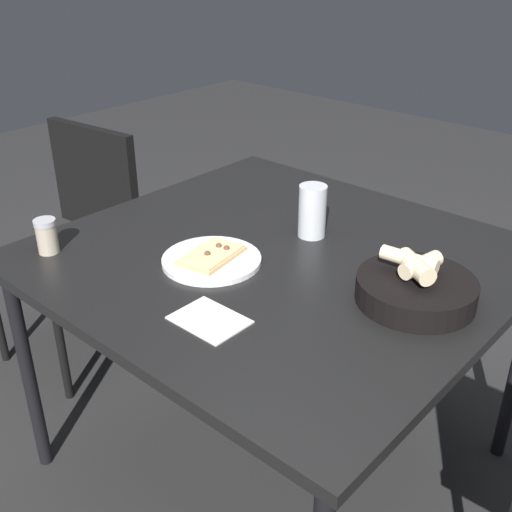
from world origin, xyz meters
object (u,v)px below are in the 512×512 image
Objects in this scene: pepper_shaker at (47,238)px; bread_basket at (416,288)px; beer_glass at (312,214)px; chair_near at (75,229)px; dining_table at (277,271)px; pizza_plate at (212,259)px.

bread_basket is at bearing 26.56° from pepper_shaker.
chair_near is (-0.96, -0.17, -0.29)m from beer_glass.
pepper_shaker is 0.11× the size of chair_near.
chair_near reaches higher than pepper_shaker.
beer_glass is at bearing 10.21° from chair_near.
dining_table is 0.62m from pepper_shaker.
chair_near is at bearing -169.79° from beer_glass.
dining_table is 0.40m from bread_basket.
pepper_shaker is at bearing -153.44° from bread_basket.
chair_near is at bearing -178.60° from dining_table.
chair_near reaches higher than dining_table.
chair_near is (-0.96, -0.02, -0.17)m from dining_table.
pizza_plate is at bearing -159.82° from bread_basket.
beer_glass is 1.01m from chair_near.
dining_table is at bearing 58.24° from pizza_plate.
chair_near reaches higher than bread_basket.
bread_basket is at bearing 2.14° from chair_near.
chair_near is at bearing 142.75° from pepper_shaker.
dining_table is 4.26× the size of bread_basket.
beer_glass is at bearing 89.66° from dining_table.
beer_glass is at bearing 162.72° from bread_basket.
bread_basket reaches higher than pizza_plate.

